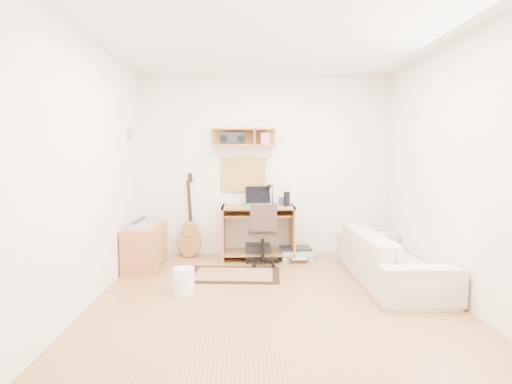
{
  "coord_description": "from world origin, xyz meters",
  "views": [
    {
      "loc": [
        -0.3,
        -4.15,
        1.46
      ],
      "look_at": [
        -0.15,
        1.05,
        1.0
      ],
      "focal_mm": 29.88,
      "sensor_mm": 36.0,
      "label": 1
    }
  ],
  "objects_px": {
    "desk": "(258,232)",
    "printer": "(296,253)",
    "task_chair": "(263,234)",
    "cabinet": "(145,246)",
    "sofa": "(390,248)"
  },
  "relations": [
    {
      "from": "printer",
      "to": "sofa",
      "type": "xyz_separation_m",
      "value": [
        0.96,
        -1.06,
        0.3
      ]
    },
    {
      "from": "desk",
      "to": "cabinet",
      "type": "height_order",
      "value": "desk"
    },
    {
      "from": "desk",
      "to": "printer",
      "type": "distance_m",
      "value": 0.6
    },
    {
      "from": "desk",
      "to": "printer",
      "type": "relative_size",
      "value": 2.35
    },
    {
      "from": "printer",
      "to": "sofa",
      "type": "distance_m",
      "value": 1.46
    },
    {
      "from": "printer",
      "to": "cabinet",
      "type": "bearing_deg",
      "value": -174.82
    },
    {
      "from": "desk",
      "to": "sofa",
      "type": "relative_size",
      "value": 0.5
    },
    {
      "from": "task_chair",
      "to": "printer",
      "type": "bearing_deg",
      "value": 30.1
    },
    {
      "from": "task_chair",
      "to": "sofa",
      "type": "distance_m",
      "value": 1.63
    },
    {
      "from": "cabinet",
      "to": "printer",
      "type": "xyz_separation_m",
      "value": [
        2.0,
        0.36,
        -0.19
      ]
    },
    {
      "from": "task_chair",
      "to": "cabinet",
      "type": "bearing_deg",
      "value": -177.96
    },
    {
      "from": "desk",
      "to": "cabinet",
      "type": "distance_m",
      "value": 1.54
    },
    {
      "from": "desk",
      "to": "task_chair",
      "type": "bearing_deg",
      "value": -81.43
    },
    {
      "from": "desk",
      "to": "printer",
      "type": "height_order",
      "value": "desk"
    },
    {
      "from": "desk",
      "to": "printer",
      "type": "xyz_separation_m",
      "value": [
        0.53,
        -0.06,
        -0.29
      ]
    }
  ]
}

